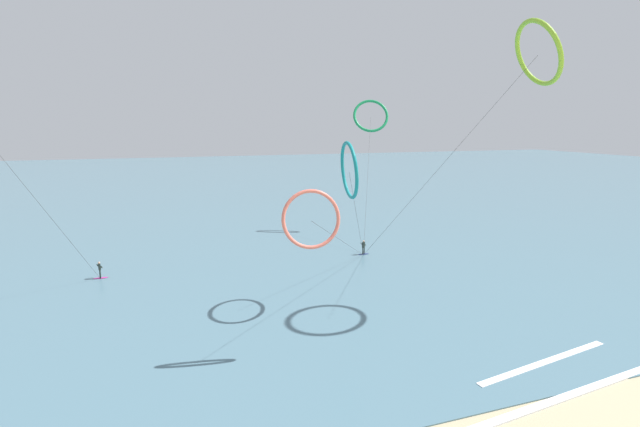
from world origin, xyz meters
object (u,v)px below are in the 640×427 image
object	(u,v)px
kite_lime	(538,53)
kite_coral	(311,219)
kite_teal	(349,170)
surfer_navy	(364,248)
kite_emerald	(371,116)
surfer_magenta	(100,271)

from	to	relation	value
kite_lime	kite_coral	bearing A→B (deg)	109.35
kite_teal	kite_lime	xyz separation A→B (m)	(14.40, -4.14, 9.32)
surfer_navy	kite_lime	size ratio (longest dim) A/B	0.07
kite_coral	kite_lime	bearing A→B (deg)	13.08
kite_teal	kite_emerald	distance (m)	29.11
surfer_navy	kite_emerald	xyz separation A→B (m)	(6.68, 13.46, 15.47)
surfer_navy	kite_emerald	distance (m)	21.57
surfer_magenta	kite_emerald	world-z (taller)	kite_emerald
surfer_navy	kite_emerald	world-z (taller)	kite_emerald
kite_coral	kite_emerald	xyz separation A→B (m)	(18.89, 32.64, 7.22)
surfer_navy	kite_coral	distance (m)	24.19
surfer_magenta	kite_coral	world-z (taller)	kite_coral
surfer_navy	kite_teal	size ratio (longest dim) A/B	0.12
surfer_navy	kite_teal	bearing A→B (deg)	29.86
kite_emerald	surfer_magenta	bearing A→B (deg)	-143.51
surfer_magenta	kite_lime	distance (m)	44.23
surfer_magenta	kite_emerald	size ratio (longest dim) A/B	0.09
surfer_magenta	kite_teal	bearing A→B (deg)	45.96
surfer_navy	kite_lime	bearing A→B (deg)	84.89
kite_teal	surfer_navy	bearing A→B (deg)	-22.47
kite_lime	surfer_magenta	bearing A→B (deg)	75.58
kite_emerald	kite_coral	bearing A→B (deg)	-103.90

